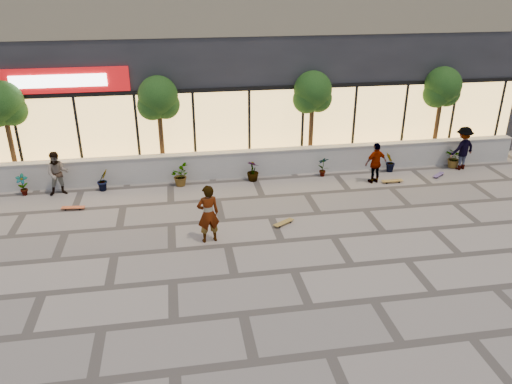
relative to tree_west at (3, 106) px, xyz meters
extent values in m
plane|color=gray|center=(9.00, -7.70, -2.99)|extent=(80.00, 80.00, 0.00)
cube|color=beige|center=(9.00, -0.70, -2.49)|extent=(22.00, 0.35, 1.00)
cube|color=#B2AFA8|center=(9.00, -0.70, -1.97)|extent=(22.00, 0.42, 0.04)
cube|color=#222227|center=(9.00, 4.80, 1.26)|extent=(24.00, 9.00, 8.50)
cube|color=#FFC566|center=(9.00, 0.28, -1.29)|extent=(23.04, 0.05, 3.00)
cube|color=black|center=(9.00, 0.25, 0.26)|extent=(23.04, 0.08, 0.15)
cube|color=red|center=(2.00, 0.23, 0.81)|extent=(5.00, 0.10, 0.90)
cube|color=white|center=(2.00, 0.16, 0.81)|extent=(3.40, 0.06, 0.45)
cube|color=brown|center=(9.00, 0.28, 3.01)|extent=(21.60, 0.05, 1.60)
imported|color=#173A12|center=(0.50, -1.25, -2.58)|extent=(0.43, 0.29, 0.81)
imported|color=#173A12|center=(3.30, -1.25, -2.58)|extent=(0.57, 0.57, 0.81)
imported|color=#173A12|center=(6.10, -1.25, -2.58)|extent=(0.68, 0.77, 0.81)
imported|color=#173A12|center=(8.90, -1.25, -2.58)|extent=(0.64, 0.64, 0.81)
imported|color=#173A12|center=(11.70, -1.25, -2.58)|extent=(0.46, 0.35, 0.81)
imported|color=#173A12|center=(14.50, -1.25, -2.58)|extent=(0.55, 0.57, 0.81)
imported|color=#173A12|center=(17.30, -1.25, -2.58)|extent=(0.77, 0.84, 0.81)
cylinder|color=#4D331B|center=(0.00, 0.00, -1.37)|extent=(0.18, 0.18, 3.24)
sphere|color=#173A12|center=(0.00, 0.00, 0.18)|extent=(1.50, 1.50, 1.50)
sphere|color=#173A12|center=(0.25, 0.05, -0.18)|extent=(1.10, 1.10, 1.10)
cylinder|color=#4D331B|center=(5.50, 0.00, -1.37)|extent=(0.18, 0.18, 3.24)
sphere|color=#173A12|center=(5.50, 0.00, 0.18)|extent=(1.50, 1.50, 1.50)
sphere|color=#173A12|center=(5.25, -0.05, -0.18)|extent=(1.10, 1.10, 1.10)
sphere|color=#173A12|center=(5.75, 0.05, -0.18)|extent=(1.10, 1.10, 1.10)
cylinder|color=#4D331B|center=(11.50, 0.00, -1.37)|extent=(0.18, 0.18, 3.24)
sphere|color=#173A12|center=(11.50, 0.00, 0.18)|extent=(1.50, 1.50, 1.50)
sphere|color=#173A12|center=(11.25, -0.05, -0.18)|extent=(1.10, 1.10, 1.10)
sphere|color=#173A12|center=(11.75, 0.05, -0.18)|extent=(1.10, 1.10, 1.10)
cylinder|color=#4D331B|center=(17.00, 0.00, -1.37)|extent=(0.18, 0.18, 3.24)
sphere|color=#173A12|center=(17.00, 0.00, 0.18)|extent=(1.50, 1.50, 1.50)
sphere|color=#173A12|center=(16.75, -0.05, -0.18)|extent=(1.10, 1.10, 1.10)
sphere|color=#173A12|center=(17.25, 0.05, -0.18)|extent=(1.10, 1.10, 1.10)
imported|color=white|center=(6.85, -5.69, -2.08)|extent=(0.73, 0.54, 1.82)
imported|color=#877557|center=(1.80, -1.40, -2.17)|extent=(0.89, 0.74, 1.63)
imported|color=white|center=(13.47, -2.19, -2.19)|extent=(0.99, 0.59, 1.58)
imported|color=maroon|center=(17.48, -1.40, -2.10)|extent=(1.29, 0.97, 1.78)
cube|color=olive|center=(9.29, -5.04, -2.90)|extent=(0.76, 0.58, 0.02)
cylinder|color=black|center=(9.46, -4.86, -2.96)|extent=(0.06, 0.05, 0.06)
cylinder|color=black|center=(9.53, -4.97, -2.96)|extent=(0.06, 0.05, 0.06)
cylinder|color=black|center=(9.06, -5.11, -2.96)|extent=(0.06, 0.05, 0.06)
cylinder|color=black|center=(9.13, -5.22, -2.96)|extent=(0.06, 0.05, 0.06)
cube|color=#EA572B|center=(2.44, -2.78, -2.90)|extent=(0.80, 0.28, 0.02)
cylinder|color=black|center=(2.69, -2.74, -2.96)|extent=(0.06, 0.04, 0.06)
cylinder|color=black|center=(2.67, -2.87, -2.96)|extent=(0.06, 0.04, 0.06)
cylinder|color=black|center=(2.21, -2.68, -2.96)|extent=(0.06, 0.04, 0.06)
cylinder|color=black|center=(2.20, -2.82, -2.96)|extent=(0.06, 0.04, 0.06)
cube|color=olive|center=(14.15, -2.35, -2.90)|extent=(0.82, 0.21, 0.02)
cylinder|color=black|center=(14.40, -2.28, -2.96)|extent=(0.06, 0.03, 0.06)
cylinder|color=black|center=(14.40, -2.43, -2.96)|extent=(0.06, 0.03, 0.06)
cylinder|color=black|center=(13.89, -2.28, -2.96)|extent=(0.06, 0.03, 0.06)
cylinder|color=black|center=(13.89, -2.43, -2.96)|extent=(0.06, 0.03, 0.06)
cube|color=#59437B|center=(16.22, -2.04, -2.91)|extent=(0.67, 0.57, 0.02)
cylinder|color=black|center=(16.36, -1.86, -2.96)|extent=(0.06, 0.05, 0.05)
cylinder|color=black|center=(16.43, -1.96, -2.96)|extent=(0.06, 0.05, 0.05)
cylinder|color=black|center=(16.01, -2.12, -2.96)|extent=(0.06, 0.05, 0.05)
cylinder|color=black|center=(16.09, -2.22, -2.96)|extent=(0.06, 0.05, 0.05)
camera|label=1|loc=(6.09, -18.89, 4.48)|focal=35.00mm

